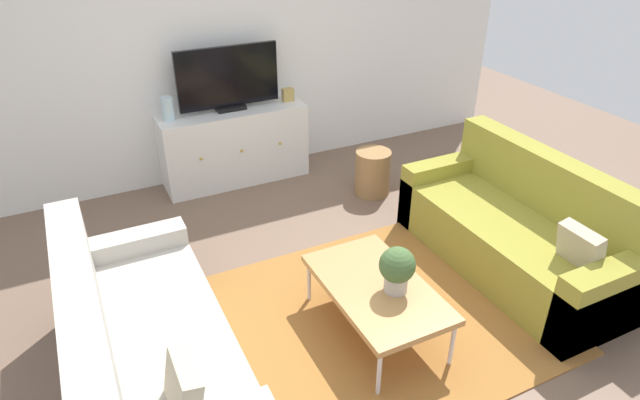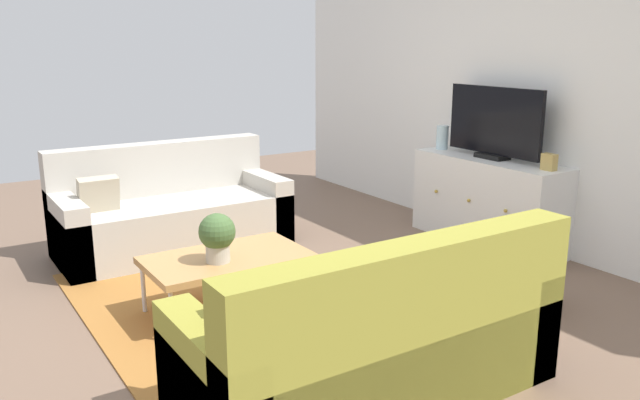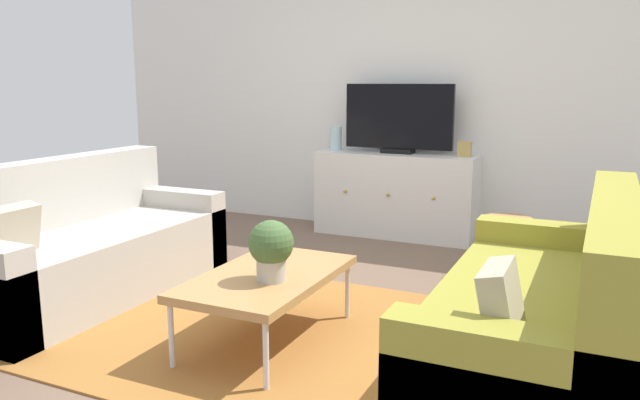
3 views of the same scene
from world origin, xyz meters
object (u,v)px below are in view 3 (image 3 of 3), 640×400
at_px(tv_console, 396,195).
at_px(wicker_basket, 506,248).
at_px(glass_vase, 336,138).
at_px(mantel_clock, 465,149).
at_px(coffee_table, 267,279).
at_px(flat_screen_tv, 399,119).
at_px(potted_plant, 271,248).
at_px(couch_right_side, 551,323).
at_px(couch_left_side, 81,251).

bearing_deg(tv_console, wicker_basket, -38.09).
xyz_separation_m(glass_vase, mantel_clock, (1.19, 0.00, -0.04)).
bearing_deg(coffee_table, flat_screen_tv, 92.65).
distance_m(coffee_table, potted_plant, 0.24).
bearing_deg(potted_plant, coffee_table, 130.37).
bearing_deg(tv_console, mantel_clock, 0.00).
relative_size(couch_right_side, tv_console, 1.31).
height_order(potted_plant, glass_vase, glass_vase).
bearing_deg(glass_vase, couch_left_side, -107.87).
xyz_separation_m(couch_left_side, tv_console, (1.36, 2.37, 0.08)).
distance_m(potted_plant, mantel_clock, 2.66).
relative_size(tv_console, mantel_clock, 10.98).
height_order(couch_left_side, flat_screen_tv, flat_screen_tv).
relative_size(coffee_table, glass_vase, 4.69).
height_order(couch_right_side, potted_plant, couch_right_side).
distance_m(potted_plant, tv_console, 2.63).
xyz_separation_m(coffee_table, potted_plant, (0.08, -0.09, 0.20)).
relative_size(mantel_clock, wicker_basket, 0.30).
bearing_deg(tv_console, coffee_table, -87.33).
bearing_deg(coffee_table, couch_right_side, 6.10).
xyz_separation_m(tv_console, flat_screen_tv, (0.00, 0.02, 0.68)).
relative_size(potted_plant, tv_console, 0.22).
height_order(couch_left_side, couch_right_side, same).
bearing_deg(mantel_clock, couch_left_side, -129.44).
bearing_deg(glass_vase, couch_right_side, -48.42).
height_order(couch_left_side, potted_plant, couch_left_side).
bearing_deg(wicker_basket, coffee_table, -120.45).
distance_m(flat_screen_tv, glass_vase, 0.62).
distance_m(coffee_table, glass_vase, 2.67).
relative_size(couch_right_side, mantel_clock, 14.37).
height_order(glass_vase, wicker_basket, glass_vase).
relative_size(glass_vase, wicker_basket, 0.50).
bearing_deg(potted_plant, wicker_basket, 62.88).
relative_size(coffee_table, mantel_clock, 7.89).
xyz_separation_m(tv_console, glass_vase, (-0.59, 0.00, 0.48)).
bearing_deg(mantel_clock, coffee_table, -100.68).
height_order(potted_plant, tv_console, tv_console).
bearing_deg(coffee_table, mantel_clock, 79.32).
relative_size(glass_vase, mantel_clock, 1.68).
bearing_deg(flat_screen_tv, couch_left_side, -119.59).
bearing_deg(couch_left_side, wicker_basket, 31.67).
relative_size(couch_right_side, flat_screen_tv, 1.91).
relative_size(potted_plant, glass_vase, 1.42).
bearing_deg(coffee_table, potted_plant, -49.63).
bearing_deg(tv_console, flat_screen_tv, 90.00).
xyz_separation_m(couch_left_side, glass_vase, (0.77, 2.37, 0.56)).
distance_m(couch_left_side, mantel_clock, 3.12).
relative_size(flat_screen_tv, wicker_basket, 2.23).
height_order(couch_left_side, wicker_basket, couch_left_side).
xyz_separation_m(glass_vase, wicker_basket, (1.69, -0.86, -0.64)).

